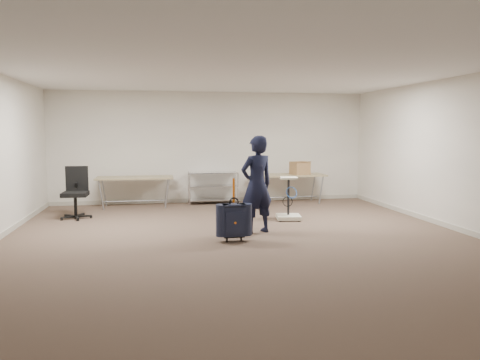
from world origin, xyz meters
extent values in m
plane|color=#4D3B2E|center=(0.00, 0.00, 0.00)|extent=(9.00, 9.00, 0.00)
plane|color=white|center=(0.00, 4.50, 1.40)|extent=(8.00, 0.00, 8.00)
plane|color=white|center=(0.00, -4.50, 1.40)|extent=(8.00, 0.00, 8.00)
plane|color=white|center=(4.00, 0.00, 1.40)|extent=(0.00, 9.00, 9.00)
plane|color=white|center=(0.00, 0.00, 2.80)|extent=(8.00, 8.00, 0.00)
cube|color=#BCB9A9|center=(0.00, 4.49, 0.05)|extent=(8.00, 0.02, 0.10)
cube|color=#BCB9A9|center=(3.99, 0.00, 0.05)|extent=(0.02, 9.00, 0.10)
cube|color=#8E7D57|center=(-1.90, 3.95, 0.71)|extent=(1.80, 0.75, 0.03)
cylinder|color=gray|center=(-1.90, 3.95, 0.15)|extent=(1.50, 0.02, 0.02)
cylinder|color=gray|center=(-2.65, 3.65, 0.35)|extent=(0.13, 0.04, 0.69)
cylinder|color=gray|center=(-1.15, 3.65, 0.35)|extent=(0.13, 0.04, 0.69)
cylinder|color=gray|center=(-2.65, 4.25, 0.35)|extent=(0.13, 0.04, 0.69)
cylinder|color=gray|center=(-1.15, 4.25, 0.35)|extent=(0.13, 0.04, 0.69)
cube|color=#8E7D57|center=(1.90, 3.95, 0.71)|extent=(1.80, 0.75, 0.03)
cylinder|color=gray|center=(1.90, 3.95, 0.15)|extent=(1.50, 0.02, 0.02)
cylinder|color=gray|center=(1.15, 3.65, 0.35)|extent=(0.13, 0.04, 0.69)
cylinder|color=gray|center=(2.65, 3.65, 0.35)|extent=(0.13, 0.04, 0.69)
cylinder|color=gray|center=(1.15, 4.25, 0.35)|extent=(0.13, 0.04, 0.69)
cylinder|color=gray|center=(2.65, 4.25, 0.35)|extent=(0.13, 0.04, 0.69)
cylinder|color=silver|center=(-0.60, 3.98, 0.40)|extent=(0.02, 0.02, 0.80)
cylinder|color=silver|center=(0.60, 3.98, 0.40)|extent=(0.02, 0.02, 0.80)
cylinder|color=silver|center=(-0.60, 4.42, 0.40)|extent=(0.02, 0.02, 0.80)
cylinder|color=silver|center=(0.60, 4.42, 0.40)|extent=(0.02, 0.02, 0.80)
cube|color=silver|center=(0.00, 4.20, 0.10)|extent=(1.20, 0.45, 0.02)
cube|color=silver|center=(0.00, 4.20, 0.45)|extent=(1.20, 0.45, 0.02)
cube|color=silver|center=(0.00, 4.20, 0.78)|extent=(1.20, 0.45, 0.01)
imported|color=black|center=(0.37, 0.69, 0.87)|extent=(0.74, 0.62, 1.74)
cube|color=#151F30|center=(-0.14, 0.09, 0.36)|extent=(0.39, 0.23, 0.52)
cube|color=black|center=(-0.14, 0.11, 0.09)|extent=(0.35, 0.16, 0.03)
cylinder|color=black|center=(-0.26, 0.09, 0.04)|extent=(0.03, 0.07, 0.07)
cylinder|color=black|center=(-0.02, 0.09, 0.04)|extent=(0.03, 0.07, 0.07)
torus|color=black|center=(-0.14, 0.09, 0.66)|extent=(0.17, 0.03, 0.17)
cube|color=orange|center=(-0.14, 0.11, 0.85)|extent=(0.04, 0.01, 0.40)
cylinder|color=black|center=(-3.06, 2.68, 0.05)|extent=(0.65, 0.65, 0.10)
cylinder|color=black|center=(-3.06, 2.68, 0.27)|extent=(0.07, 0.07, 0.44)
cube|color=black|center=(-3.06, 2.68, 0.51)|extent=(0.52, 0.52, 0.09)
cube|color=black|center=(-3.05, 2.92, 0.82)|extent=(0.46, 0.08, 0.52)
cube|color=silver|center=(1.28, 1.78, 0.06)|extent=(0.54, 0.54, 0.08)
cylinder|color=black|center=(1.09, 1.59, 0.02)|extent=(0.06, 0.06, 0.04)
cylinder|color=black|center=(1.28, 1.83, 0.48)|extent=(0.05, 0.05, 0.77)
cube|color=silver|center=(1.28, 1.78, 0.86)|extent=(0.37, 0.33, 0.04)
torus|color=blue|center=(1.33, 1.70, 0.57)|extent=(0.26, 0.13, 0.24)
cube|color=olive|center=(2.16, 3.86, 0.89)|extent=(0.52, 0.45, 0.32)
camera|label=1|loc=(-1.35, -7.38, 1.82)|focal=35.00mm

